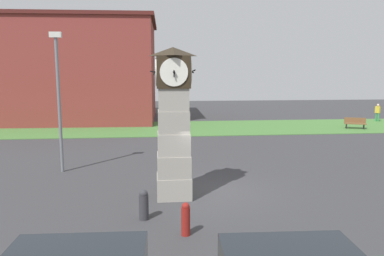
% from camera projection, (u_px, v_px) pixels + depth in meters
% --- Properties ---
extents(ground_plane, '(88.92, 88.92, 0.00)m').
position_uv_depth(ground_plane, '(212.00, 193.00, 14.14)').
color(ground_plane, '#38383A').
extents(clock_tower, '(1.60, 1.54, 5.37)m').
position_uv_depth(clock_tower, '(174.00, 125.00, 13.31)').
color(clock_tower, '#A09B90').
rests_on(clock_tower, ground_plane).
extents(bollard_near_tower, '(0.30, 0.30, 0.95)m').
position_uv_depth(bollard_near_tower, '(144.00, 204.00, 11.52)').
color(bollard_near_tower, '#333338').
rests_on(bollard_near_tower, ground_plane).
extents(bollard_mid_row, '(0.25, 0.25, 0.95)m').
position_uv_depth(bollard_mid_row, '(186.00, 219.00, 10.40)').
color(bollard_mid_row, maroon).
rests_on(bollard_mid_row, ground_plane).
extents(bench, '(1.68, 1.08, 0.90)m').
position_uv_depth(bench, '(355.00, 123.00, 29.68)').
color(bench, brown).
rests_on(bench, ground_plane).
extents(pedestrian_by_cars, '(0.43, 0.46, 1.63)m').
position_uv_depth(pedestrian_by_cars, '(378.00, 112.00, 33.94)').
color(pedestrian_by_cars, '#338C4C').
rests_on(pedestrian_by_cars, ground_plane).
extents(street_lamp_far_side, '(0.50, 0.24, 6.23)m').
position_uv_depth(street_lamp_far_side, '(59.00, 93.00, 16.57)').
color(street_lamp_far_side, slate).
rests_on(street_lamp_far_side, ground_plane).
extents(warehouse_blue_far, '(18.61, 11.68, 9.23)m').
position_uv_depth(warehouse_blue_far, '(57.00, 71.00, 34.72)').
color(warehouse_blue_far, maroon).
rests_on(warehouse_blue_far, ground_plane).
extents(grass_verge_far, '(53.35, 7.95, 0.04)m').
position_uv_depth(grass_verge_far, '(189.00, 128.00, 30.24)').
color(grass_verge_far, '#477A38').
rests_on(grass_verge_far, ground_plane).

